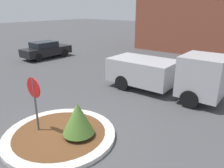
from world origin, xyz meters
TOP-DOWN VIEW (x-y plane):
  - ground_plane at (0.00, 0.00)m, footprint 120.00×120.00m
  - traffic_island at (0.00, 0.00)m, footprint 3.82×3.82m
  - stop_sign at (-0.75, -0.33)m, footprint 0.72×0.07m
  - island_shrub at (0.64, 0.30)m, footprint 1.06×1.06m
  - utility_truck at (0.98, 6.05)m, footprint 5.88×2.27m
  - storefront_building at (-0.15, 19.31)m, footprint 14.80×6.07m
  - parked_sedan_black at (-10.96, 7.31)m, footprint 1.88×4.33m

SIDE VIEW (x-z plane):
  - ground_plane at x=0.00m, z-range 0.00..0.00m
  - traffic_island at x=0.00m, z-range 0.00..0.15m
  - parked_sedan_black at x=-10.96m, z-range 0.01..1.47m
  - island_shrub at x=0.64m, z-range 0.21..1.42m
  - utility_truck at x=0.98m, z-range -0.01..2.20m
  - stop_sign at x=-0.75m, z-range 0.41..2.51m
  - storefront_building at x=-0.15m, z-range 0.00..7.33m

